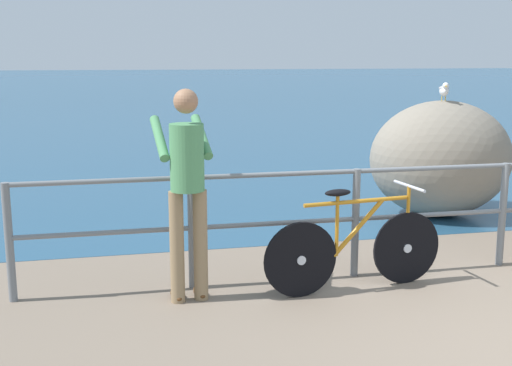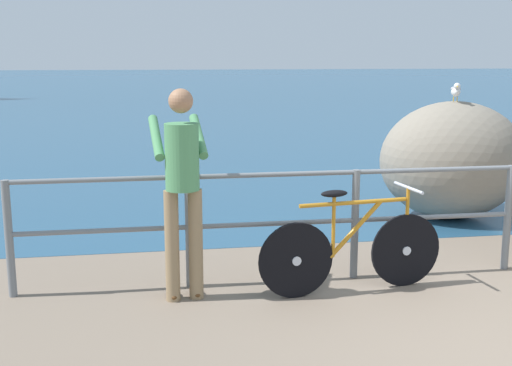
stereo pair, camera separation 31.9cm
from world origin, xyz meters
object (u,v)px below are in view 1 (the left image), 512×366
Objects in this scene: breakwater_boulder_main at (441,159)px; seagull at (444,90)px; bicycle at (356,247)px; person_at_railing at (187,185)px.

seagull is at bearing -122.52° from breakwater_boulder_main.
bicycle is 1.58m from person_at_railing.
person_at_railing is at bearing -36.85° from seagull.
bicycle is at bearing -130.93° from breakwater_boulder_main.
bicycle is 4.99× the size of seagull.
breakwater_boulder_main reaches higher than bicycle.
bicycle is at bearing -20.65° from seagull.
breakwater_boulder_main is at bearing -62.47° from person_at_railing.
bicycle is at bearing -98.36° from person_at_railing.
person_at_railing reaches higher than breakwater_boulder_main.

